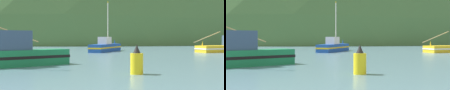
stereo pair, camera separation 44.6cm
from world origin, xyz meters
TOP-DOWN VIEW (x-y plane):
  - hill_far_center at (24.00, 148.30)m, footprint 186.89×149.51m
  - hill_mid_left at (93.78, 184.92)m, footprint 112.85×90.28m
  - hill_far_left at (54.10, 239.87)m, footprint 160.95×128.76m
  - fishing_boat_blue at (5.50, 47.68)m, footprint 6.73×8.89m
  - channel_buoy at (0.04, 19.23)m, footprint 0.73×0.73m

SIDE VIEW (x-z plane):
  - hill_far_center at x=24.00m, z-range -53.15..53.15m
  - hill_mid_left at x=93.78m, z-range -30.69..30.69m
  - hill_far_left at x=54.10m, z-range -35.38..35.38m
  - channel_buoy at x=0.04m, z-range -0.14..1.55m
  - fishing_boat_blue at x=5.50m, z-range -3.01..4.43m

